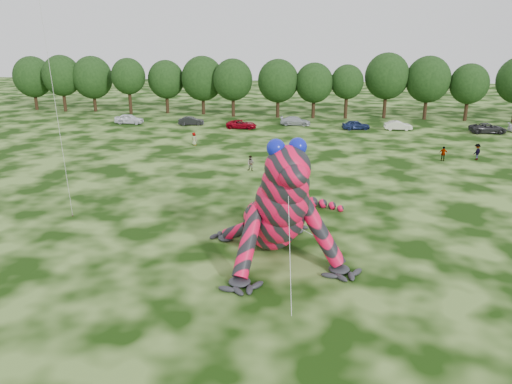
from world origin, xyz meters
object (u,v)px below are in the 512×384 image
object	(u,v)px
tree_0	(34,83)
tree_4	(166,87)
tree_9	(347,92)
car_4	(356,125)
tree_12	(468,92)
car_0	(129,119)
tree_2	(93,84)
car_6	(488,128)
tree_11	(427,88)
spectator_3	(443,154)
tree_3	(129,86)
tree_5	(203,85)
tree_6	(233,88)
flying_kite	(40,6)
tree_7	(278,89)
car_2	(242,124)
inflatable_gecko	(267,187)
tree_10	(386,86)
spectator_4	(194,139)
tree_1	(62,83)
car_5	(398,126)
spectator_2	(477,152)
car_3	(295,121)
tree_8	(314,91)
car_1	(191,121)
spectator_1	(251,163)

from	to	relation	value
tree_0	tree_4	xyz separation A→B (m)	(24.92, -0.52, -0.23)
tree_9	car_4	size ratio (longest dim) A/B	2.17
tree_12	car_0	xyz separation A→B (m)	(-52.32, -10.05, -3.73)
tree_2	tree_9	xyz separation A→B (m)	(44.08, -1.42, -0.48)
car_4	car_6	size ratio (longest dim) A/B	0.80
tree_11	spectator_3	bearing A→B (deg)	-95.85
tree_3	tree_5	distance (m)	12.67
tree_6	tree_4	bearing A→B (deg)	170.47
flying_kite	tree_7	world-z (taller)	flying_kite
car_2	inflatable_gecko	bearing A→B (deg)	-167.86
inflatable_gecko	car_0	bearing A→B (deg)	99.03
tree_6	car_4	world-z (taller)	tree_6
tree_10	car_6	distance (m)	17.79
spectator_4	tree_7	bearing A→B (deg)	-78.38
flying_kite	tree_1	size ratio (longest dim) A/B	1.77
tree_1	car_5	distance (m)	57.69
tree_9	spectator_2	xyz separation A→B (m)	(13.67, -26.01, -3.42)
tree_3	tree_11	world-z (taller)	tree_11
car_3	spectator_2	bearing A→B (deg)	-128.14
tree_2	car_5	xyz separation A→B (m)	(51.35, -10.56, -4.17)
flying_kite	tree_4	distance (m)	56.42
car_2	spectator_3	size ratio (longest dim) A/B	2.76
flying_kite	spectator_4	size ratio (longest dim) A/B	10.72
tree_2	car_2	xyz separation A→B (m)	(28.61, -12.57, -4.20)
tree_9	car_4	distance (m)	10.39
car_3	car_5	distance (m)	15.11
car_3	car_6	bearing A→B (deg)	-92.11
tree_5	spectator_4	world-z (taller)	tree_5
inflatable_gecko	tree_11	xyz separation A→B (m)	(19.58, 53.05, 0.98)
tree_5	car_6	distance (m)	45.25
spectator_2	tree_3	bearing A→B (deg)	-71.30
tree_1	tree_12	world-z (taller)	tree_1
tree_2	spectator_4	distance (m)	34.89
car_0	car_3	size ratio (longest dim) A/B	0.96
spectator_3	tree_8	bearing A→B (deg)	-52.41
car_1	spectator_1	xyz separation A→B (m)	(12.87, -24.52, 0.16)
tree_2	car_4	distance (m)	46.81
car_3	car_6	xyz separation A→B (m)	(27.28, -2.30, 0.03)
tree_6	car_1	bearing A→B (deg)	-119.07
inflatable_gecko	spectator_4	distance (m)	31.95
tree_2	car_5	distance (m)	52.59
spectator_1	spectator_2	bearing A→B (deg)	32.09
tree_2	tree_12	size ratio (longest dim) A/B	1.07
tree_4	tree_11	size ratio (longest dim) A/B	0.90
tree_1	tree_7	xyz separation A→B (m)	(38.27, -1.25, -0.17)
car_5	flying_kite	bearing A→B (deg)	143.50
tree_1	tree_4	distance (m)	18.73
car_0	car_5	bearing A→B (deg)	-89.27
tree_4	car_4	bearing A→B (deg)	-19.05
tree_0	spectator_1	bearing A→B (deg)	-38.63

